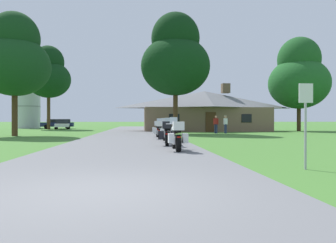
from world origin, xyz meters
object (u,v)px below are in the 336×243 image
tree_left_far (49,74)px  tree_by_lodge_front (175,58)px  parked_navy_suv_far_left (58,123)px  motorcycle_white_farthest_in_row (158,129)px  bystander_red_shirt_near_lodge (216,123)px  motorcycle_green_second_in_row (168,134)px  motorcycle_white_nearest_to_camera (177,136)px  parked_white_sedan_far_left (63,125)px  metal_silo_distant (28,104)px  motorcycle_blue_fourth_in_row (159,130)px  bystander_white_shirt_beside_signpost (226,123)px  tree_right_of_lodge (299,76)px  motorcycle_orange_third_in_row (166,132)px  metal_signpost_roadside (306,115)px  tree_left_near (15,58)px

tree_left_far → tree_by_lodge_front: size_ratio=1.01×
tree_left_far → parked_navy_suv_far_left: size_ratio=2.35×
motorcycle_white_farthest_in_row → bystander_red_shirt_near_lodge: bystander_red_shirt_near_lodge is taller
parked_navy_suv_far_left → motorcycle_green_second_in_row: bearing=-167.4°
motorcycle_green_second_in_row → tree_by_lodge_front: (2.02, 15.00, 6.44)m
motorcycle_white_nearest_to_camera → parked_navy_suv_far_left: 38.74m
bystander_red_shirt_near_lodge → parked_white_sedan_far_left: size_ratio=0.37×
tree_left_far → metal_silo_distant: (-4.93, 6.94, -3.64)m
metal_silo_distant → motorcycle_blue_fourth_in_row: bearing=-59.8°
bystander_red_shirt_near_lodge → bystander_white_shirt_beside_signpost: 0.91m
tree_right_of_lodge → metal_silo_distant: size_ratio=1.40×
bystander_red_shirt_near_lodge → motorcycle_orange_third_in_row: bearing=-66.0°
motorcycle_blue_fourth_in_row → tree_by_lodge_front: (2.08, 9.63, 6.44)m
tree_left_far → parked_white_sedan_far_left: tree_left_far is taller
metal_silo_distant → parked_white_sedan_far_left: (6.43, -5.43, -3.19)m
metal_signpost_roadside → tree_right_of_lodge: 31.54m
motorcycle_white_farthest_in_row → metal_signpost_roadside: size_ratio=0.97×
tree_left_near → parked_white_sedan_far_left: size_ratio=2.18×
tree_left_near → tree_right_of_lodge: 29.31m
motorcycle_white_nearest_to_camera → bystander_red_shirt_near_lodge: bystander_red_shirt_near_lodge is taller
parked_navy_suv_far_left → parked_white_sedan_far_left: (1.11, -1.96, -0.13)m
motorcycle_orange_third_in_row → motorcycle_blue_fourth_in_row: (-0.20, 2.82, 0.00)m
parked_navy_suv_far_left → motorcycle_orange_third_in_row: bearing=-165.6°
motorcycle_white_farthest_in_row → parked_navy_suv_far_left: 28.83m
bystander_white_shirt_beside_signpost → metal_signpost_roadside: bearing=38.5°
parked_navy_suv_far_left → parked_white_sedan_far_left: bearing=-159.3°
bystander_red_shirt_near_lodge → metal_silo_distant: (-24.40, 22.14, 2.90)m
bystander_white_shirt_beside_signpost → tree_right_of_lodge: bearing=167.5°
tree_left_far → tree_right_of_lodge: size_ratio=1.06×
bystander_white_shirt_beside_signpost → motorcycle_green_second_in_row: bearing=24.2°
motorcycle_green_second_in_row → bystander_red_shirt_near_lodge: size_ratio=1.25×
metal_signpost_roadside → tree_left_near: 23.71m
tree_right_of_lodge → metal_signpost_roadside: bearing=-116.6°
metal_silo_distant → motorcycle_green_second_in_row: bearing=-63.5°
metal_signpost_roadside → tree_right_of_lodge: (13.94, 27.86, 4.90)m
bystander_white_shirt_beside_signpost → parked_navy_suv_far_left: bystander_white_shirt_beside_signpost is taller
motorcycle_blue_fourth_in_row → metal_signpost_roadside: (2.88, -12.76, 0.74)m
bystander_red_shirt_near_lodge → parked_navy_suv_far_left: bystander_red_shirt_near_lodge is taller
motorcycle_orange_third_in_row → metal_silo_distant: (-18.69, 34.57, 3.23)m
bystander_white_shirt_beside_signpost → metal_signpost_roadside: size_ratio=0.79×
tree_by_lodge_front → parked_navy_suv_far_left: size_ratio=2.33×
tree_left_near → motorcycle_blue_fourth_in_row: bearing=-28.1°
tree_right_of_lodge → tree_by_lodge_front: (-14.74, -5.47, 0.80)m
motorcycle_white_farthest_in_row → metal_silo_distant: bearing=131.4°
tree_by_lodge_front → tree_right_of_lodge: bearing=20.4°
tree_left_far → motorcycle_white_farthest_in_row: bearing=-58.4°
motorcycle_white_farthest_in_row → bystander_white_shirt_beside_signpost: bearing=54.5°
bystander_red_shirt_near_lodge → parked_white_sedan_far_left: (-17.97, 16.71, -0.29)m
motorcycle_orange_third_in_row → bystander_white_shirt_beside_signpost: bearing=59.4°
metal_signpost_roadside → tree_right_of_lodge: size_ratio=0.20×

